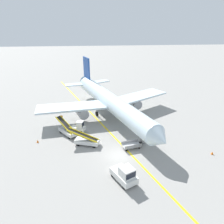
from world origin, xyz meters
name	(u,v)px	position (x,y,z in m)	size (l,w,h in m)	color
ground_plane	(119,155)	(0.00, 0.00, 0.00)	(300.00, 300.00, 0.00)	gray
taxi_line_yellow	(115,138)	(-0.01, 5.00, 0.00)	(0.30, 80.00, 0.01)	yellow
airliner	(109,101)	(-0.19, 13.88, 3.42)	(27.56, 34.26, 10.10)	silver
pushback_tug	(125,174)	(-0.06, -5.58, 0.99)	(3.31, 4.07, 2.20)	silver
baggage_tug_near_wing	(79,127)	(-6.15, 7.76, 0.93)	(2.69, 2.02, 2.10)	silver
belt_loader_forward_hold	(86,140)	(-4.80, 3.40, 0.78)	(5.15, 2.74, 2.59)	silver
belt_loader_aft_hold	(68,130)	(-8.06, 7.13, 0.78)	(4.03, 4.73, 2.59)	silver
baggage_cart_loaded	(132,145)	(2.16, 1.74, 0.47)	(3.84, 2.11, 0.94)	#A5A5A8
ground_crew_marshaller	(132,122)	(3.58, 8.93, 0.91)	(0.36, 0.24, 1.70)	#26262D
safety_cone_nose_left	(212,153)	(13.71, -1.17, 0.22)	(0.36, 0.36, 0.44)	orange
safety_cone_nose_right	(62,116)	(-9.93, 14.83, 0.22)	(0.36, 0.36, 0.44)	orange
safety_cone_wingtip_left	(38,141)	(-12.68, 4.86, 0.22)	(0.36, 0.36, 0.44)	orange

